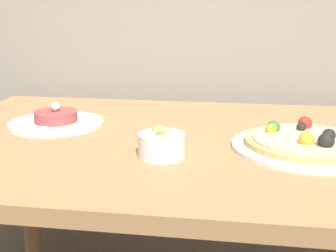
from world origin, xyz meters
name	(u,v)px	position (x,y,z in m)	size (l,w,h in m)	color
dining_table	(189,177)	(0.00, 0.43, 0.69)	(1.36, 0.87, 0.80)	#AD7F51
pizza_plate	(307,143)	(0.27, 0.39, 0.81)	(0.34, 0.34, 0.06)	white
tartare_plate	(56,120)	(-0.37, 0.51, 0.81)	(0.26, 0.26, 0.06)	white
small_bowl	(162,143)	(-0.05, 0.29, 0.83)	(0.10, 0.10, 0.07)	white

